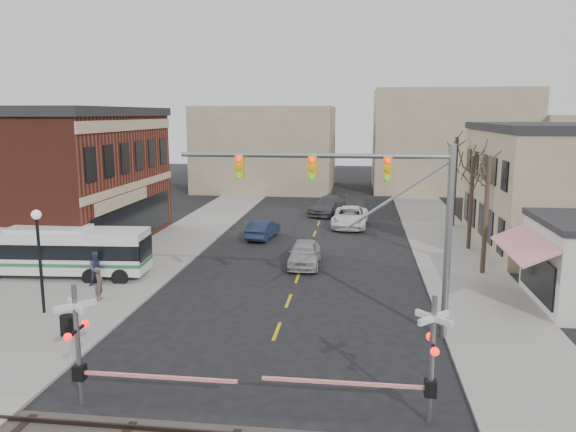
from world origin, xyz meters
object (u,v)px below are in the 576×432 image
object	(u,v)px
traffic_signal_mast	(374,198)
street_lamp	(38,241)
car_a	(304,253)
rr_crossing_east	(417,360)
car_b	(263,229)
car_d	(328,206)
transit_bus	(51,250)
rr_crossing_west	(91,347)
pedestrian_near	(99,284)
pedestrian_far	(97,268)
trash_bin	(68,325)
car_c	(350,217)

from	to	relation	value
traffic_signal_mast	street_lamp	distance (m)	15.09
car_a	rr_crossing_east	bearing A→B (deg)	-74.70
car_b	car_d	distance (m)	11.60
transit_bus	traffic_signal_mast	xyz separation A→B (m)	(17.73, -6.05, 4.20)
rr_crossing_west	street_lamp	distance (m)	9.72
street_lamp	pedestrian_near	xyz separation A→B (m)	(1.74, 2.05, -2.57)
rr_crossing_west	pedestrian_far	distance (m)	13.00
trash_bin	car_b	size ratio (longest dim) A/B	0.20
transit_bus	rr_crossing_east	bearing A→B (deg)	-33.89
traffic_signal_mast	trash_bin	world-z (taller)	traffic_signal_mast
car_a	traffic_signal_mast	bearing A→B (deg)	-70.96
car_d	pedestrian_far	distance (m)	26.13
rr_crossing_east	pedestrian_near	xyz separation A→B (m)	(-14.39, 9.13, -1.02)
trash_bin	car_c	world-z (taller)	car_c
rr_crossing_east	rr_crossing_west	bearing A→B (deg)	-178.03
transit_bus	pedestrian_far	xyz separation A→B (m)	(3.34, -1.35, -0.55)
car_c	transit_bus	bearing A→B (deg)	-131.25
car_d	car_c	bearing A→B (deg)	-52.05
transit_bus	traffic_signal_mast	size ratio (longest dim) A/B	0.99
rr_crossing_east	car_c	bearing A→B (deg)	94.91
traffic_signal_mast	car_b	bearing A→B (deg)	113.46
transit_bus	car_b	size ratio (longest dim) A/B	2.60
car_a	pedestrian_near	size ratio (longest dim) A/B	2.76
pedestrian_far	car_c	bearing A→B (deg)	19.93
car_d	pedestrian_far	world-z (taller)	pedestrian_far
car_c	car_d	distance (m)	6.02
car_a	car_c	xyz separation A→B (m)	(2.52, 12.39, 0.04)
rr_crossing_west	trash_bin	xyz separation A→B (m)	(-3.63, 5.07, -1.43)
traffic_signal_mast	pedestrian_near	distance (m)	14.25
rr_crossing_west	car_a	world-z (taller)	rr_crossing_west
transit_bus	car_c	bearing A→B (deg)	45.61
trash_bin	pedestrian_far	distance (m)	6.94
rr_crossing_east	car_c	world-z (taller)	rr_crossing_east
transit_bus	car_a	distance (m)	14.59
pedestrian_near	pedestrian_far	bearing A→B (deg)	19.68
car_b	car_c	size ratio (longest dim) A/B	0.72
car_c	pedestrian_near	size ratio (longest dim) A/B	3.56
rr_crossing_west	trash_bin	size ratio (longest dim) A/B	6.68
car_b	car_d	size ratio (longest dim) A/B	0.76
rr_crossing_east	car_b	size ratio (longest dim) A/B	1.33
rr_crossing_west	car_d	bearing A→B (deg)	81.39
pedestrian_far	traffic_signal_mast	bearing A→B (deg)	-52.37
car_c	pedestrian_near	distance (m)	23.56
car_d	pedestrian_far	bearing A→B (deg)	-97.65
traffic_signal_mast	pedestrian_near	size ratio (longest dim) A/B	6.71
pedestrian_near	pedestrian_far	distance (m)	2.55
trash_bin	pedestrian_near	distance (m)	4.48
street_lamp	traffic_signal_mast	bearing A→B (deg)	-1.55
car_c	car_d	world-z (taller)	car_c
car_c	pedestrian_near	xyz separation A→B (m)	(-11.85, -20.36, 0.13)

